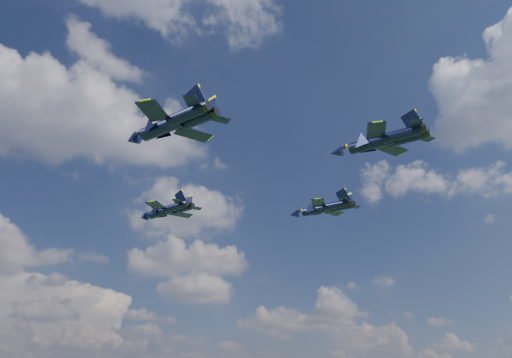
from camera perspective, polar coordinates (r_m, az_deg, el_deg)
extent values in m
cylinder|color=black|center=(97.30, -10.70, -3.72)|extent=(6.12, 7.51, 1.62)
cone|color=black|center=(101.08, -12.72, -4.28)|extent=(2.63, 2.80, 1.53)
ellipsoid|color=brown|center=(99.59, -11.84, -3.78)|extent=(2.24, 2.60, 0.74)
cube|color=black|center=(94.00, -11.40, -2.97)|extent=(4.18, 4.77, 0.16)
cube|color=black|center=(98.12, -8.59, -4.03)|extent=(4.60, 3.30, 0.16)
cube|color=black|center=(91.22, -8.96, -2.52)|extent=(2.16, 2.54, 0.13)
cube|color=black|center=(94.31, -6.93, -3.33)|extent=(2.34, 1.65, 0.13)
cube|color=black|center=(93.03, -8.63, -2.12)|extent=(2.09, 1.85, 2.72)
cube|color=black|center=(94.32, -7.78, -2.47)|extent=(1.57, 2.50, 2.72)
cylinder|color=black|center=(71.32, -10.59, 5.82)|extent=(7.62, 9.00, 1.97)
cone|color=black|center=(75.61, -13.98, 4.38)|extent=(3.22, 3.40, 1.86)
ellipsoid|color=brown|center=(74.01, -12.53, 5.39)|extent=(2.78, 3.14, 0.90)
cube|color=black|center=(67.61, -11.68, 7.64)|extent=(5.00, 5.80, 0.20)
cube|color=black|center=(72.37, -7.14, 5.13)|extent=(5.63, 4.12, 0.20)
cube|color=black|center=(64.62, -7.38, 8.87)|extent=(2.58, 3.07, 0.15)
cube|color=black|center=(68.25, -4.13, 6.86)|extent=(2.88, 2.07, 0.15)
cube|color=black|center=(66.96, -6.91, 9.16)|extent=(2.60, 2.18, 3.30)
cube|color=black|center=(68.46, -5.55, 8.30)|extent=(1.92, 3.01, 3.30)
cylinder|color=black|center=(99.40, 7.03, -3.48)|extent=(6.63, 7.40, 1.66)
cone|color=black|center=(101.72, 4.34, -4.05)|extent=(2.75, 2.84, 1.57)
ellipsoid|color=brown|center=(100.86, 5.47, -3.54)|extent=(2.39, 2.60, 0.76)
cube|color=black|center=(95.84, 7.12, -2.72)|extent=(4.09, 4.87, 0.17)
cube|color=black|center=(101.51, 8.80, -3.80)|extent=(4.78, 3.61, 0.17)
cube|color=black|center=(94.75, 10.01, -2.30)|extent=(2.10, 2.57, 0.13)
cube|color=black|center=(98.93, 11.14, -3.12)|extent=(2.46, 1.82, 0.13)
cube|color=black|center=(96.67, 9.89, -1.91)|extent=(2.25, 1.75, 2.78)
cube|color=black|center=(98.42, 10.37, -2.27)|extent=(1.62, 2.48, 2.78)
cylinder|color=black|center=(75.50, 13.09, 3.98)|extent=(7.15, 7.80, 1.77)
cone|color=black|center=(77.24, 9.14, 3.01)|extent=(2.94, 3.02, 1.67)
ellipsoid|color=brown|center=(76.68, 10.79, 3.79)|extent=(2.57, 2.74, 0.80)
cube|color=black|center=(71.98, 13.58, 5.44)|extent=(4.31, 5.18, 0.18)
cube|color=black|center=(78.04, 15.33, 3.30)|extent=(5.10, 3.90, 0.18)
cube|color=black|center=(71.66, 17.77, 6.08)|extent=(2.21, 2.72, 0.14)
cube|color=black|center=(76.10, 18.81, 4.45)|extent=(2.63, 1.97, 0.14)
cube|color=black|center=(73.72, 17.36, 6.39)|extent=(2.42, 1.82, 2.95)
cube|color=black|center=(75.58, 17.82, 5.69)|extent=(1.73, 2.62, 2.95)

